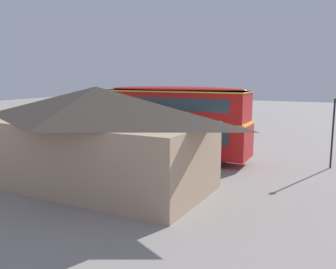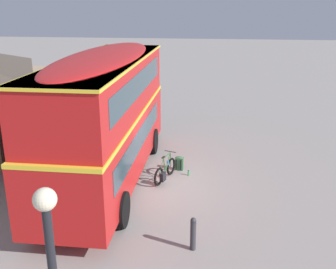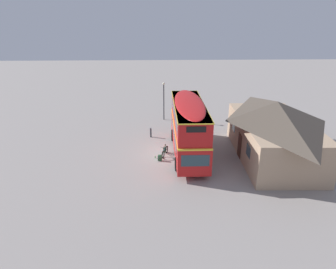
# 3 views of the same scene
# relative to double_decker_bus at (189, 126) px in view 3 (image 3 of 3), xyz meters

# --- Properties ---
(ground_plane) EXTENTS (120.00, 120.00, 0.00)m
(ground_plane) POSITION_rel_double_decker_bus_xyz_m (-0.06, -1.46, -2.64)
(ground_plane) COLOR gray
(double_decker_bus) EXTENTS (9.89, 2.69, 4.79)m
(double_decker_bus) POSITION_rel_double_decker_bus_xyz_m (0.00, 0.00, 0.00)
(double_decker_bus) COLOR black
(double_decker_bus) RESTS_ON ground
(touring_bicycle) EXTENTS (1.67, 0.68, 0.99)m
(touring_bicycle) POSITION_rel_double_decker_bus_xyz_m (0.27, -2.05, -2.27)
(touring_bicycle) COLOR black
(touring_bicycle) RESTS_ON ground
(backpack_on_ground) EXTENTS (0.31, 0.35, 0.57)m
(backpack_on_ground) POSITION_rel_double_decker_bus_xyz_m (1.33, -2.50, -2.35)
(backpack_on_ground) COLOR #386642
(backpack_on_ground) RESTS_ON ground
(water_bottle_green_metal) EXTENTS (0.07, 0.07, 0.21)m
(water_bottle_green_metal) POSITION_rel_double_decker_bus_xyz_m (0.83, -2.90, -2.55)
(water_bottle_green_metal) COLOR green
(water_bottle_green_metal) RESTS_ON ground
(pub_building) EXTENTS (11.38, 6.21, 4.94)m
(pub_building) POSITION_rel_double_decker_bus_xyz_m (0.85, 7.07, -0.11)
(pub_building) COLOR tan
(pub_building) RESTS_ON ground
(street_lamp) EXTENTS (0.28, 0.28, 4.41)m
(street_lamp) POSITION_rel_double_decker_bus_xyz_m (-9.40, -1.95, 0.10)
(street_lamp) COLOR black
(street_lamp) RESTS_ON ground
(kerb_bollard) EXTENTS (0.16, 0.16, 0.97)m
(kerb_bollard) POSITION_rel_double_decker_bus_xyz_m (-3.98, -3.37, -2.14)
(kerb_bollard) COLOR #333338
(kerb_bollard) RESTS_ON ground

